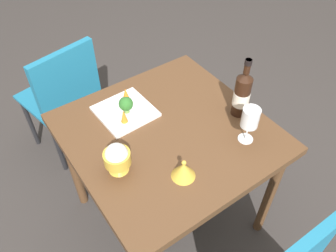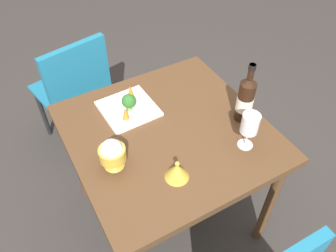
{
  "view_description": "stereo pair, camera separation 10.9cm",
  "coord_description": "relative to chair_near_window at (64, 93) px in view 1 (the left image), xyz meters",
  "views": [
    {
      "loc": [
        -0.87,
        0.61,
        1.85
      ],
      "look_at": [
        0.0,
        0.0,
        0.76
      ],
      "focal_mm": 36.2,
      "sensor_mm": 36.0,
      "label": 1
    },
    {
      "loc": [
        -0.93,
        0.52,
        1.85
      ],
      "look_at": [
        0.0,
        0.0,
        0.76
      ],
      "focal_mm": 36.2,
      "sensor_mm": 36.0,
      "label": 2
    }
  ],
  "objects": [
    {
      "name": "carrot_garnish_left",
      "position": [
        -0.63,
        -0.08,
        0.25
      ],
      "size": [
        0.03,
        0.03,
        0.07
      ],
      "color": "orange",
      "rests_on": "serving_plate"
    },
    {
      "name": "dining_table",
      "position": [
        -0.78,
        -0.22,
        0.11
      ],
      "size": [
        0.88,
        0.88,
        0.73
      ],
      "color": "brown",
      "rests_on": "ground_plane"
    },
    {
      "name": "rice_bowl_lid",
      "position": [
        -1.02,
        -0.13,
        0.24
      ],
      "size": [
        0.1,
        0.1,
        0.09
      ],
      "color": "gold",
      "rests_on": "dining_table"
    },
    {
      "name": "chair_near_window",
      "position": [
        0.0,
        0.0,
        0.0
      ],
      "size": [
        0.47,
        0.47,
        0.85
      ],
      "rotation": [
        0.0,
        0.0,
        -1.37
      ],
      "color": "teal",
      "rests_on": "ground_plane"
    },
    {
      "name": "ground_plane",
      "position": [
        -0.78,
        -0.22,
        -0.53
      ],
      "size": [
        8.0,
        8.0,
        0.0
      ],
      "primitive_type": "plane",
      "color": "#383330"
    },
    {
      "name": "broccoli_floret",
      "position": [
        -0.58,
        -0.12,
        0.27
      ],
      "size": [
        0.07,
        0.07,
        0.09
      ],
      "color": "#729E4C",
      "rests_on": "serving_plate"
    },
    {
      "name": "wine_glass",
      "position": [
        -1.02,
        -0.47,
        0.33
      ],
      "size": [
        0.08,
        0.08,
        0.18
      ],
      "color": "white",
      "rests_on": "dining_table"
    },
    {
      "name": "rice_bowl",
      "position": [
        -0.84,
        0.07,
        0.27
      ],
      "size": [
        0.11,
        0.11,
        0.14
      ],
      "color": "gold",
      "rests_on": "dining_table"
    },
    {
      "name": "wine_bottle",
      "position": [
        -0.88,
        -0.57,
        0.32
      ],
      "size": [
        0.08,
        0.08,
        0.3
      ],
      "color": "black",
      "rests_on": "dining_table"
    },
    {
      "name": "carrot_garnish_right",
      "position": [
        -0.5,
        -0.17,
        0.25
      ],
      "size": [
        0.04,
        0.04,
        0.07
      ],
      "color": "orange",
      "rests_on": "serving_plate"
    },
    {
      "name": "serving_plate",
      "position": [
        -0.56,
        -0.12,
        0.21
      ],
      "size": [
        0.26,
        0.26,
        0.02
      ],
      "rotation": [
        0.0,
        0.0,
        0.04
      ],
      "color": "white",
      "rests_on": "dining_table"
    }
  ]
}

